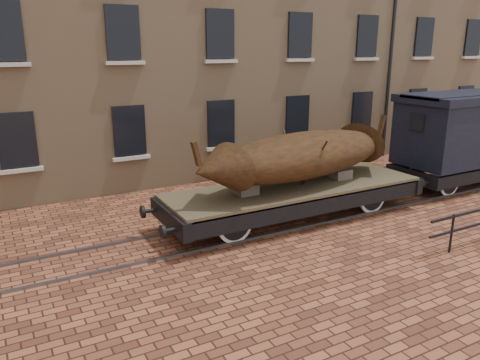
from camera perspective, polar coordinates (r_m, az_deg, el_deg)
ground at (r=13.62m, az=3.35°, el=-5.42°), size 90.00×90.00×0.00m
warehouse_cream at (r=23.00m, az=-3.68°, el=21.00°), size 40.00×10.19×14.00m
rail_track at (r=13.61m, az=3.35°, el=-5.31°), size 30.00×1.52×0.06m
flatcar_wagon at (r=13.85m, az=6.74°, el=-1.50°), size 8.83×2.40×1.33m
iron_boat at (r=13.69m, az=7.69°, el=3.05°), size 7.49×3.03×1.76m
goods_van at (r=19.03m, az=26.37°, el=5.76°), size 6.59×2.40×3.41m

